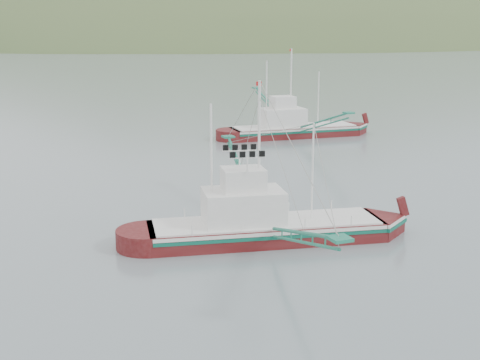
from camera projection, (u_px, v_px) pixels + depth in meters
name	position (u px, v px, depth m)	size (l,w,h in m)	color
ground	(276.00, 248.00, 42.81)	(1200.00, 1200.00, 0.00)	slate
main_boat	(264.00, 211.00, 43.88)	(16.05, 27.84, 11.39)	#4C0C0D
bg_boat_right	(292.00, 124.00, 84.56)	(16.55, 29.41, 11.92)	#4C0C0D
headland_right	(316.00, 42.00, 519.04)	(684.00, 432.00, 306.00)	#465B2F
ridge_distant	(19.00, 41.00, 557.40)	(960.00, 400.00, 240.00)	slate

